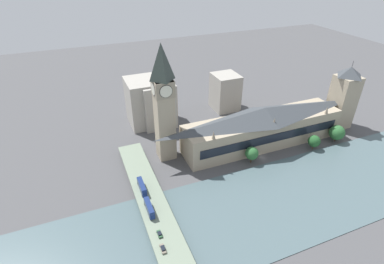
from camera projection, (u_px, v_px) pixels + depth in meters
name	position (u px, v px, depth m)	size (l,w,h in m)	color
ground_plane	(262.00, 158.00, 184.21)	(600.00, 600.00, 0.00)	#4C4C4F
river_water	(299.00, 194.00, 156.71)	(57.32, 360.00, 0.30)	#4C6066
parliament_hall	(263.00, 126.00, 191.13)	(22.63, 105.81, 26.31)	tan
clock_tower	(164.00, 102.00, 166.92)	(11.34, 11.34, 69.88)	tan
victoria_tower	(343.00, 98.00, 207.12)	(14.34, 14.34, 48.04)	tan
road_bridge	(164.00, 233.00, 131.31)	(146.64, 13.82, 4.07)	#5D6A59
double_decker_bus_lead	(142.00, 186.00, 152.07)	(11.73, 2.53, 4.64)	navy
double_decker_bus_rear	(149.00, 208.00, 139.52)	(11.47, 2.49, 4.62)	navy
car_northbound_tail	(159.00, 234.00, 128.93)	(4.08, 1.76, 1.41)	#2D5638
car_southbound_lead	(163.00, 249.00, 122.58)	(4.79, 1.85, 1.40)	slate
city_block_west	(144.00, 102.00, 213.39)	(26.25, 22.80, 33.23)	#A39E93
city_block_center	(225.00, 92.00, 234.83)	(20.02, 18.91, 28.28)	#A39E93
city_block_east	(157.00, 103.00, 213.69)	(25.76, 22.78, 32.01)	#A39E93
tree_embankment_near	(252.00, 153.00, 176.86)	(7.95, 7.95, 10.59)	brown
tree_embankment_mid	(314.00, 141.00, 189.56)	(7.69, 7.69, 9.65)	brown
tree_embankment_far	(337.00, 133.00, 196.77)	(9.93, 9.93, 11.64)	brown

